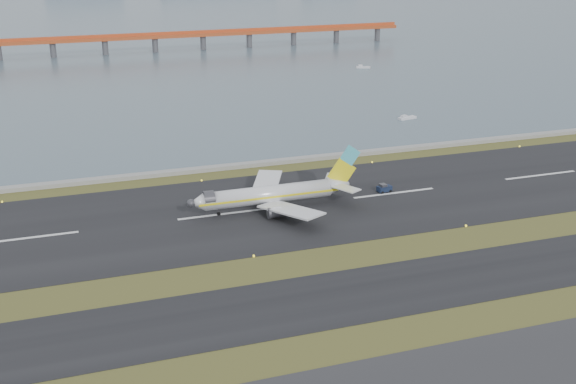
% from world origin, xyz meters
% --- Properties ---
extents(ground, '(1000.00, 1000.00, 0.00)m').
position_xyz_m(ground, '(0.00, 0.00, 0.00)').
color(ground, '#384518').
rests_on(ground, ground).
extents(taxiway_strip, '(1000.00, 18.00, 0.10)m').
position_xyz_m(taxiway_strip, '(0.00, -12.00, 0.05)').
color(taxiway_strip, black).
rests_on(taxiway_strip, ground).
extents(runway_strip, '(1000.00, 45.00, 0.10)m').
position_xyz_m(runway_strip, '(0.00, 30.00, 0.05)').
color(runway_strip, black).
rests_on(runway_strip, ground).
extents(seawall, '(1000.00, 2.50, 1.00)m').
position_xyz_m(seawall, '(0.00, 60.00, 0.50)').
color(seawall, gray).
rests_on(seawall, ground).
extents(bay_water, '(1400.00, 800.00, 1.30)m').
position_xyz_m(bay_water, '(0.00, 460.00, 0.00)').
color(bay_water, '#435460').
rests_on(bay_water, ground).
extents(red_pier, '(260.00, 5.00, 10.20)m').
position_xyz_m(red_pier, '(20.00, 250.00, 7.28)').
color(red_pier, '#B8481F').
rests_on(red_pier, ground).
extents(airliner, '(38.52, 32.89, 12.80)m').
position_xyz_m(airliner, '(11.20, 29.63, 3.46)').
color(airliner, silver).
rests_on(airliner, ground).
extents(pushback_tug, '(3.48, 2.35, 2.08)m').
position_xyz_m(pushback_tug, '(38.19, 31.48, 1.01)').
color(pushback_tug, '#131D36').
rests_on(pushback_tug, ground).
extents(workboat_near, '(6.41, 3.07, 1.50)m').
position_xyz_m(workboat_near, '(74.90, 90.74, 0.47)').
color(workboat_near, silver).
rests_on(workboat_near, ground).
extents(workboat_far, '(6.23, 4.03, 1.45)m').
position_xyz_m(workboat_far, '(98.86, 177.59, 0.46)').
color(workboat_far, silver).
rests_on(workboat_far, ground).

